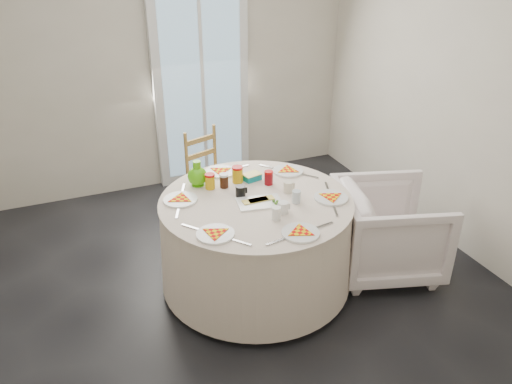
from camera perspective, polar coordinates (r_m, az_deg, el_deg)
name	(u,v)px	position (r m, az deg, el deg)	size (l,w,h in m)	color
floor	(233,286)	(3.95, -2.68, -10.67)	(4.00, 4.00, 0.00)	black
wall_back	(160,63)	(5.17, -10.93, 14.25)	(4.00, 0.02, 2.60)	#BCB5A3
wall_right	(465,94)	(4.36, 22.81, 10.25)	(0.02, 4.00, 2.60)	#BCB5A3
glass_door	(201,85)	(5.27, -6.25, 12.03)	(1.00, 0.08, 2.10)	silver
table	(256,242)	(3.76, 0.00, -5.76)	(1.43, 1.43, 0.73)	beige
wooden_chair	(212,171)	(4.66, -5.10, 2.39)	(0.38, 0.36, 0.85)	#A78250
armchair	(388,227)	(4.05, 14.87, -3.89)	(0.77, 0.72, 0.80)	white
place_settings	(256,196)	(3.56, 0.00, -0.43)	(1.32, 1.32, 0.02)	white
jar_cluster	(238,177)	(3.73, -2.04, 1.76)	(0.49, 0.25, 0.14)	brown
butter_tub	(252,174)	(3.84, -0.48, 2.03)	(0.14, 0.10, 0.05)	#08838C
green_pitcher	(197,169)	(3.75, -6.76, 2.60)	(0.15, 0.15, 0.19)	#4BB90D
cheese_platter	(260,199)	(3.51, 0.41, -0.81)	(0.31, 0.20, 0.04)	white
mugs_glasses	(270,190)	(3.55, 1.62, 0.24)	(0.54, 0.54, 0.10)	#A3A1A1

